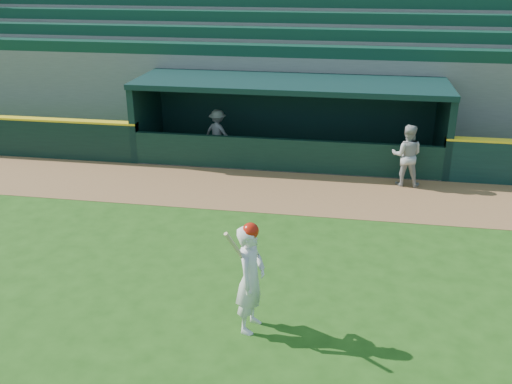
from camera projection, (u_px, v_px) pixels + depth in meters
The scene contains 7 objects.
ground at pixel (242, 285), 10.97m from camera, with size 120.00×120.00×0.00m, color #214C13.
warning_track at pixel (276, 191), 15.44m from camera, with size 40.00×3.00×0.01m, color brown.
dugout_player_front at pixel (407, 155), 15.57m from camera, with size 0.84×0.65×1.72m, color #A7A7A2.
dugout_player_inside at pixel (218, 133), 18.08m from camera, with size 0.95×0.55×1.47m, color #989793.
dugout at pixel (290, 114), 17.77m from camera, with size 9.40×2.80×2.46m.
stands at pixel (304, 57), 21.55m from camera, with size 34.50×6.26×7.61m.
batter_at_plate at pixel (251, 277), 9.34m from camera, with size 0.63×0.82×1.98m.
Camera 1 is at (1.86, -9.30, 5.80)m, focal length 40.00 mm.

